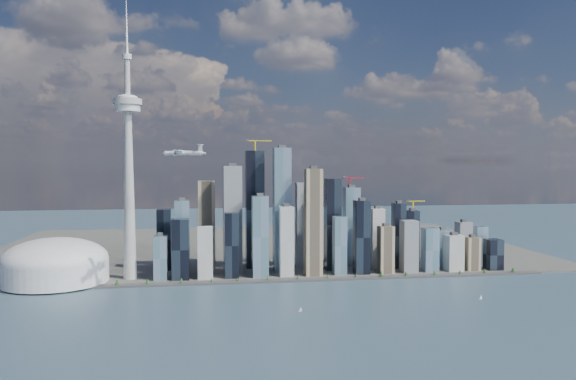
{
  "coord_description": "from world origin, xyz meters",
  "views": [
    {
      "loc": [
        -154.84,
        -837.22,
        239.18
      ],
      "look_at": [
        12.42,
        260.0,
        181.01
      ],
      "focal_mm": 35.0,
      "sensor_mm": 36.0,
      "label": 1
    }
  ],
  "objects": [
    {
      "name": "land",
      "position": [
        0.0,
        700.0,
        1.5
      ],
      "size": [
        1400.0,
        900.0,
        3.0
      ],
      "primitive_type": "cube",
      "color": "#4C4C47",
      "rests_on": "ground"
    },
    {
      "name": "skyscraper_cluster",
      "position": [
        59.61,
        336.81,
        88.67
      ],
      "size": [
        736.0,
        142.0,
        283.94
      ],
      "color": "black",
      "rests_on": "land"
    },
    {
      "name": "sailboat_east",
      "position": [
        319.61,
        59.86,
        2.79
      ],
      "size": [
        6.3,
        2.35,
        8.69
      ],
      "rotation": [
        0.0,
        0.0,
        0.13
      ],
      "color": "silver",
      "rests_on": "ground"
    },
    {
      "name": "shoreline_trees",
      "position": [
        0.0,
        250.0,
        8.78
      ],
      "size": [
        960.53,
        7.2,
        8.8
      ],
      "color": "#3F2D1E",
      "rests_on": "seawall"
    },
    {
      "name": "ground",
      "position": [
        0.0,
        0.0,
        0.0
      ],
      "size": [
        4000.0,
        4000.0,
        0.0
      ],
      "primitive_type": "plane",
      "color": "#385163",
      "rests_on": "ground"
    },
    {
      "name": "dome_stadium",
      "position": [
        -440.0,
        300.0,
        39.44
      ],
      "size": [
        200.0,
        200.0,
        86.0
      ],
      "color": "silver",
      "rests_on": "land"
    },
    {
      "name": "airplane",
      "position": [
        -186.28,
        133.15,
        252.91
      ],
      "size": [
        76.47,
        68.19,
        18.88
      ],
      "rotation": [
        0.0,
        0.0,
        -0.26
      ],
      "color": "silver",
      "rests_on": "ground"
    },
    {
      "name": "sailboat_west",
      "position": [
        -2.89,
        28.16,
        2.71
      ],
      "size": [
        6.11,
        2.37,
        8.44
      ],
      "rotation": [
        0.0,
        0.0,
        -0.15
      ],
      "color": "silver",
      "rests_on": "ground"
    },
    {
      "name": "needle_tower",
      "position": [
        -300.0,
        310.0,
        235.84
      ],
      "size": [
        56.0,
        56.0,
        550.5
      ],
      "color": "#9A9A95",
      "rests_on": "land"
    },
    {
      "name": "seawall",
      "position": [
        0.0,
        250.0,
        2.0
      ],
      "size": [
        1100.0,
        22.0,
        4.0
      ],
      "primitive_type": "cube",
      "color": "#383838",
      "rests_on": "ground"
    }
  ]
}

